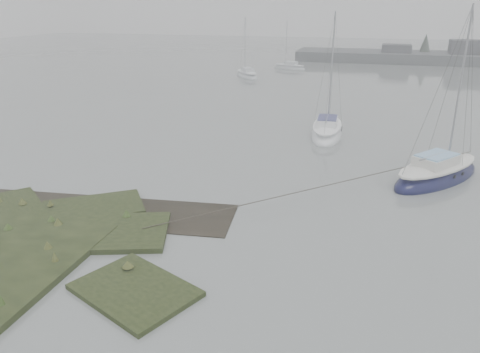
% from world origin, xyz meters
% --- Properties ---
extents(ground, '(160.00, 160.00, 0.00)m').
position_xyz_m(ground, '(0.00, 30.00, 0.00)').
color(ground, slate).
rests_on(ground, ground).
extents(sailboat_main, '(5.42, 6.14, 8.75)m').
position_xyz_m(sailboat_main, '(10.27, 11.99, 0.27)').
color(sailboat_main, '#0E1035').
rests_on(sailboat_main, ground).
extents(sailboat_white, '(2.07, 5.89, 8.24)m').
position_xyz_m(sailboat_white, '(4.33, 18.74, 0.26)').
color(sailboat_white, white).
rests_on(sailboat_white, ground).
extents(sailboat_far_a, '(4.22, 5.08, 7.10)m').
position_xyz_m(sailboat_far_a, '(-7.00, 41.76, 0.22)').
color(sailboat_far_a, silver).
rests_on(sailboat_far_a, ground).
extents(sailboat_far_c, '(4.82, 3.05, 6.47)m').
position_xyz_m(sailboat_far_c, '(-3.39, 49.79, 0.20)').
color(sailboat_far_c, '#ACB1B5').
rests_on(sailboat_far_c, ground).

